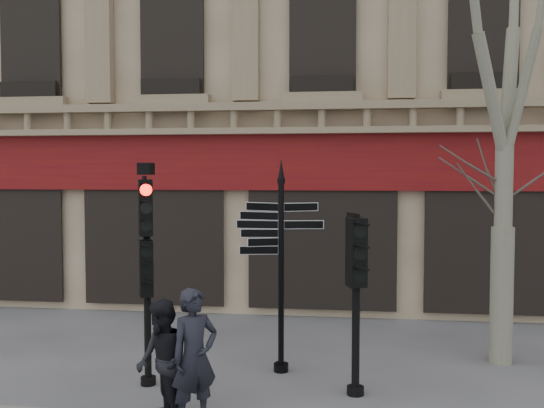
{
  "coord_description": "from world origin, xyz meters",
  "views": [
    {
      "loc": [
        0.65,
        -8.98,
        3.36
      ],
      "look_at": [
        -0.6,
        0.6,
        2.86
      ],
      "focal_mm": 40.0,
      "sensor_mm": 36.0,
      "label": 1
    }
  ],
  "objects_px": {
    "fingerpost": "(281,230)",
    "pedestrian_b": "(162,362)",
    "traffic_signal_secondary": "(356,272)",
    "traffic_signal_main": "(147,246)",
    "pedestrian_a": "(195,357)"
  },
  "relations": [
    {
      "from": "traffic_signal_secondary",
      "to": "pedestrian_b",
      "type": "bearing_deg",
      "value": -171.45
    },
    {
      "from": "traffic_signal_secondary",
      "to": "pedestrian_b",
      "type": "distance_m",
      "value": 3.1
    },
    {
      "from": "pedestrian_b",
      "to": "fingerpost",
      "type": "bearing_deg",
      "value": 115.05
    },
    {
      "from": "traffic_signal_secondary",
      "to": "pedestrian_a",
      "type": "height_order",
      "value": "traffic_signal_secondary"
    },
    {
      "from": "pedestrian_a",
      "to": "pedestrian_b",
      "type": "relative_size",
      "value": 1.1
    },
    {
      "from": "traffic_signal_main",
      "to": "pedestrian_a",
      "type": "distance_m",
      "value": 2.22
    },
    {
      "from": "fingerpost",
      "to": "traffic_signal_secondary",
      "type": "bearing_deg",
      "value": -37.57
    },
    {
      "from": "traffic_signal_main",
      "to": "traffic_signal_secondary",
      "type": "xyz_separation_m",
      "value": [
        3.25,
        -0.01,
        -0.34
      ]
    },
    {
      "from": "traffic_signal_secondary",
      "to": "pedestrian_a",
      "type": "bearing_deg",
      "value": -166.68
    },
    {
      "from": "fingerpost",
      "to": "pedestrian_a",
      "type": "distance_m",
      "value": 2.89
    },
    {
      "from": "traffic_signal_secondary",
      "to": "pedestrian_b",
      "type": "relative_size",
      "value": 1.62
    },
    {
      "from": "fingerpost",
      "to": "pedestrian_b",
      "type": "height_order",
      "value": "fingerpost"
    },
    {
      "from": "traffic_signal_secondary",
      "to": "pedestrian_b",
      "type": "height_order",
      "value": "traffic_signal_secondary"
    },
    {
      "from": "traffic_signal_main",
      "to": "pedestrian_a",
      "type": "bearing_deg",
      "value": -75.33
    },
    {
      "from": "traffic_signal_main",
      "to": "pedestrian_b",
      "type": "relative_size",
      "value": 2.11
    }
  ]
}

